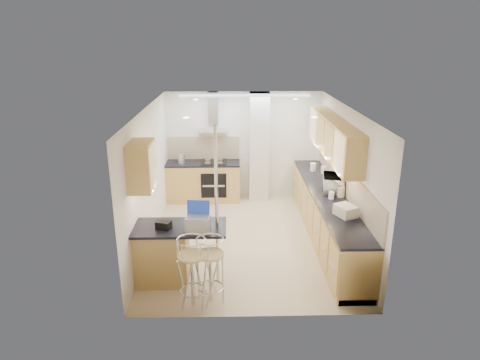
{
  "coord_description": "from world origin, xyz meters",
  "views": [
    {
      "loc": [
        -0.32,
        -7.41,
        3.7
      ],
      "look_at": [
        -0.14,
        0.2,
        1.12
      ],
      "focal_mm": 32.0,
      "sensor_mm": 36.0,
      "label": 1
    }
  ],
  "objects_px": {
    "bar_stool_end": "(211,270)",
    "bread_bin": "(346,211)",
    "microwave": "(334,184)",
    "bar_stool_near": "(192,272)",
    "laptop": "(198,224)"
  },
  "relations": [
    {
      "from": "laptop",
      "to": "bread_bin",
      "type": "relative_size",
      "value": 1.05
    },
    {
      "from": "laptop",
      "to": "bar_stool_near",
      "type": "height_order",
      "value": "laptop"
    },
    {
      "from": "bar_stool_end",
      "to": "bread_bin",
      "type": "bearing_deg",
      "value": -25.76
    },
    {
      "from": "microwave",
      "to": "bar_stool_near",
      "type": "xyz_separation_m",
      "value": [
        -2.48,
        -2.18,
        -0.55
      ]
    },
    {
      "from": "bread_bin",
      "to": "microwave",
      "type": "bearing_deg",
      "value": 62.04
    },
    {
      "from": "laptop",
      "to": "bread_bin",
      "type": "distance_m",
      "value": 2.41
    },
    {
      "from": "microwave",
      "to": "bread_bin",
      "type": "relative_size",
      "value": 1.67
    },
    {
      "from": "laptop",
      "to": "bar_stool_end",
      "type": "bearing_deg",
      "value": -59.94
    },
    {
      "from": "bar_stool_near",
      "to": "laptop",
      "type": "bearing_deg",
      "value": 61.41
    },
    {
      "from": "bar_stool_end",
      "to": "bar_stool_near",
      "type": "bearing_deg",
      "value": 147.83
    },
    {
      "from": "bar_stool_end",
      "to": "bread_bin",
      "type": "xyz_separation_m",
      "value": [
        2.16,
        0.96,
        0.5
      ]
    },
    {
      "from": "microwave",
      "to": "bar_stool_near",
      "type": "distance_m",
      "value": 3.35
    },
    {
      "from": "bar_stool_end",
      "to": "bread_bin",
      "type": "distance_m",
      "value": 2.42
    },
    {
      "from": "bar_stool_near",
      "to": "bread_bin",
      "type": "bearing_deg",
      "value": 3.24
    },
    {
      "from": "microwave",
      "to": "laptop",
      "type": "xyz_separation_m",
      "value": [
        -2.41,
        -1.71,
        -0.01
      ]
    }
  ]
}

